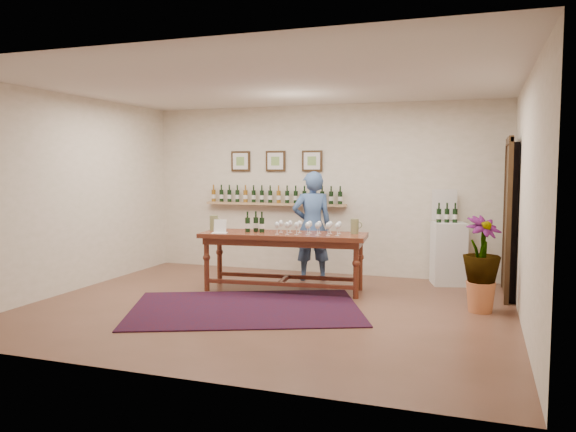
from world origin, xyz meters
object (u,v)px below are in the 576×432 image
(person, at_px, (312,226))
(display_pedestal, at_px, (448,253))
(potted_plant, at_px, (481,264))
(tasting_table, at_px, (284,242))

(person, bearing_deg, display_pedestal, 165.79)
(display_pedestal, xyz_separation_m, potted_plant, (0.47, -1.57, 0.12))
(tasting_table, height_order, potted_plant, potted_plant)
(tasting_table, relative_size, person, 1.42)
(tasting_table, bearing_deg, potted_plant, -13.09)
(display_pedestal, height_order, person, person)
(tasting_table, relative_size, potted_plant, 2.38)
(tasting_table, distance_m, person, 0.90)
(display_pedestal, bearing_deg, person, -170.07)
(display_pedestal, distance_m, person, 2.12)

